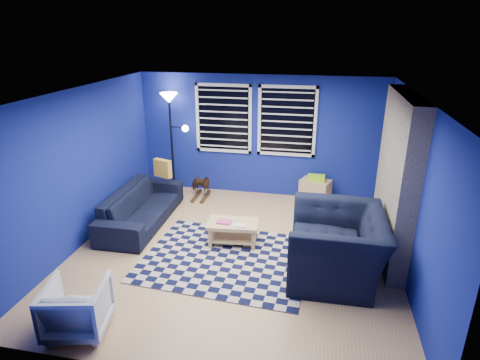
# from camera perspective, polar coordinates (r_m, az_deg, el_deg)

# --- Properties ---
(floor) EXTENTS (5.00, 5.00, 0.00)m
(floor) POSITION_cam_1_polar(r_m,az_deg,el_deg) (6.50, -0.82, -10.20)
(floor) COLOR tan
(floor) RESTS_ON ground
(ceiling) EXTENTS (5.00, 5.00, 0.00)m
(ceiling) POSITION_cam_1_polar(r_m,az_deg,el_deg) (5.63, -0.95, 12.15)
(ceiling) COLOR white
(ceiling) RESTS_ON wall_back
(wall_back) EXTENTS (5.00, 0.00, 5.00)m
(wall_back) POSITION_cam_1_polar(r_m,az_deg,el_deg) (8.29, 2.81, 6.18)
(wall_back) COLOR navy
(wall_back) RESTS_ON floor
(wall_left) EXTENTS (0.00, 5.00, 5.00)m
(wall_left) POSITION_cam_1_polar(r_m,az_deg,el_deg) (6.90, -21.63, 1.61)
(wall_left) COLOR navy
(wall_left) RESTS_ON floor
(wall_right) EXTENTS (0.00, 5.00, 5.00)m
(wall_right) POSITION_cam_1_polar(r_m,az_deg,el_deg) (5.97, 23.27, -1.54)
(wall_right) COLOR navy
(wall_right) RESTS_ON floor
(fireplace) EXTENTS (0.65, 2.00, 2.50)m
(fireplace) POSITION_cam_1_polar(r_m,az_deg,el_deg) (6.42, 21.18, -0.22)
(fireplace) COLOR gray
(fireplace) RESTS_ON floor
(window_left) EXTENTS (1.17, 0.06, 1.42)m
(window_left) POSITION_cam_1_polar(r_m,az_deg,el_deg) (8.32, -2.36, 8.70)
(window_left) COLOR black
(window_left) RESTS_ON wall_back
(window_right) EXTENTS (1.17, 0.06, 1.42)m
(window_right) POSITION_cam_1_polar(r_m,az_deg,el_deg) (8.11, 6.69, 8.27)
(window_right) COLOR black
(window_right) RESTS_ON wall_back
(tv) EXTENTS (0.07, 1.00, 0.58)m
(tv) POSITION_cam_1_polar(r_m,az_deg,el_deg) (7.79, 20.39, 5.04)
(tv) COLOR black
(tv) RESTS_ON wall_right
(rug) EXTENTS (2.64, 2.17, 0.02)m
(rug) POSITION_cam_1_polar(r_m,az_deg,el_deg) (6.32, -1.97, -11.09)
(rug) COLOR black
(rug) RESTS_ON floor
(sofa) EXTENTS (2.20, 0.89, 0.64)m
(sofa) POSITION_cam_1_polar(r_m,az_deg,el_deg) (7.49, -13.81, -3.67)
(sofa) COLOR black
(sofa) RESTS_ON floor
(armchair_big) EXTENTS (1.49, 1.31, 0.96)m
(armchair_big) POSITION_cam_1_polar(r_m,az_deg,el_deg) (5.88, 13.55, -9.03)
(armchair_big) COLOR black
(armchair_big) RESTS_ON floor
(armchair_bent) EXTENTS (0.81, 0.83, 0.64)m
(armchair_bent) POSITION_cam_1_polar(r_m,az_deg,el_deg) (5.23, -22.14, -16.40)
(armchair_bent) COLOR gray
(armchair_bent) RESTS_ON floor
(rocking_horse) EXTENTS (0.41, 0.57, 0.44)m
(rocking_horse) POSITION_cam_1_polar(r_m,az_deg,el_deg) (8.37, -5.64, -0.67)
(rocking_horse) COLOR #462B16
(rocking_horse) RESTS_ON floor
(coffee_table) EXTENTS (0.87, 0.55, 0.42)m
(coffee_table) POSITION_cam_1_polar(r_m,az_deg,el_deg) (6.59, -1.03, -6.87)
(coffee_table) COLOR tan
(coffee_table) RESTS_ON rug
(cabinet) EXTENTS (0.67, 0.56, 0.57)m
(cabinet) POSITION_cam_1_polar(r_m,az_deg,el_deg) (8.29, 10.64, -1.47)
(cabinet) COLOR tan
(cabinet) RESTS_ON floor
(floor_lamp) EXTENTS (0.58, 0.36, 2.12)m
(floor_lamp) POSITION_cam_1_polar(r_m,az_deg,el_deg) (8.40, -9.82, 9.51)
(floor_lamp) COLOR black
(floor_lamp) RESTS_ON floor
(throw_pillow) EXTENTS (0.38, 0.23, 0.35)m
(throw_pillow) POSITION_cam_1_polar(r_m,az_deg,el_deg) (7.87, -10.94, 1.64)
(throw_pillow) COLOR gold
(throw_pillow) RESTS_ON sofa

